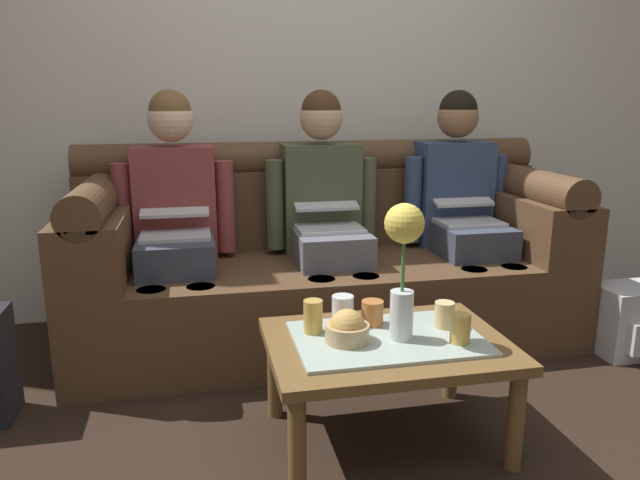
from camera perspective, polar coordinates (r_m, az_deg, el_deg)
ground_plane at (r=2.12m, az=7.71°, el=-20.76°), size 14.00×14.00×0.00m
back_wall_patterned at (r=3.41m, az=-1.51°, el=17.94°), size 6.00×0.12×2.90m
couch at (r=2.99m, az=0.47°, el=-2.38°), size 2.39×0.88×0.96m
person_left at (r=2.86m, az=-13.67°, el=2.46°), size 0.56×0.67×1.22m
person_middle at (r=2.92m, az=0.50°, el=3.08°), size 0.56×0.67×1.22m
person_right at (r=3.15m, az=13.33°, el=3.49°), size 0.56×0.67×1.22m
coffee_table at (r=2.10m, az=6.40°, el=-10.65°), size 0.81×0.60×0.39m
flower_vase at (r=1.97m, az=7.97°, el=-1.25°), size 0.13×0.13×0.46m
snack_bowl at (r=2.01m, az=2.62°, el=-8.53°), size 0.15×0.15×0.12m
cup_near_left at (r=2.05m, az=13.24°, el=-8.21°), size 0.07×0.07×0.10m
cup_near_right at (r=2.17m, az=11.78°, el=-6.99°), size 0.07×0.07×0.09m
cup_far_center at (r=2.16m, az=5.02°, el=-6.93°), size 0.08×0.08×0.09m
cup_far_left at (r=2.14m, az=2.18°, el=-6.74°), size 0.08×0.08×0.11m
cup_far_right at (r=2.08m, az=-0.67°, el=-7.31°), size 0.07×0.07×0.12m
backpack_right at (r=3.20m, az=27.86°, el=-6.82°), size 0.36×0.29×0.33m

